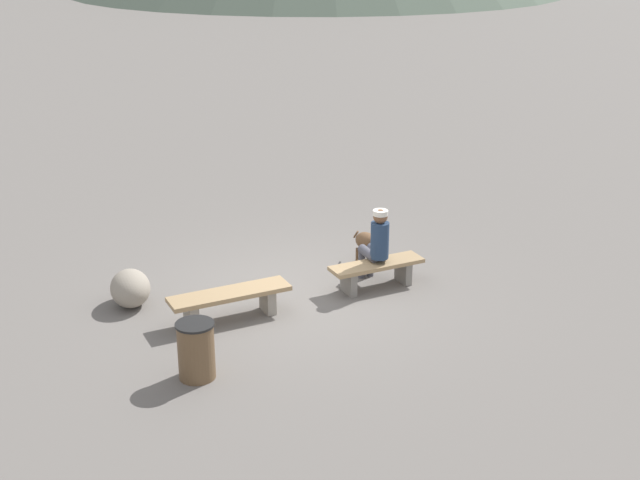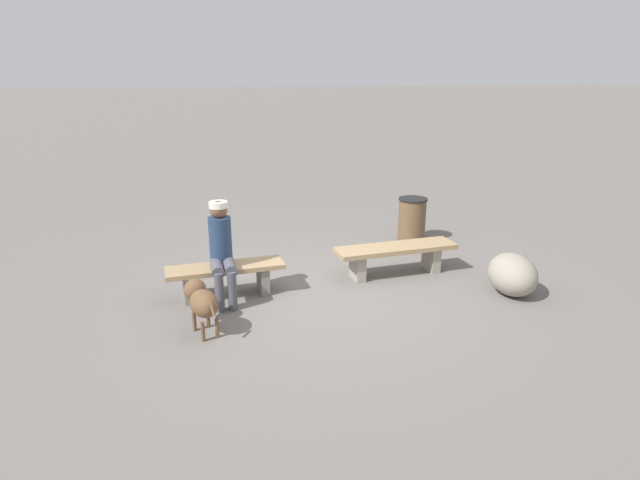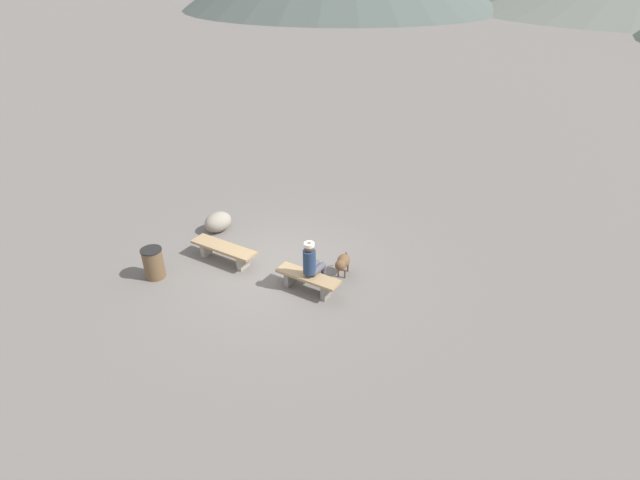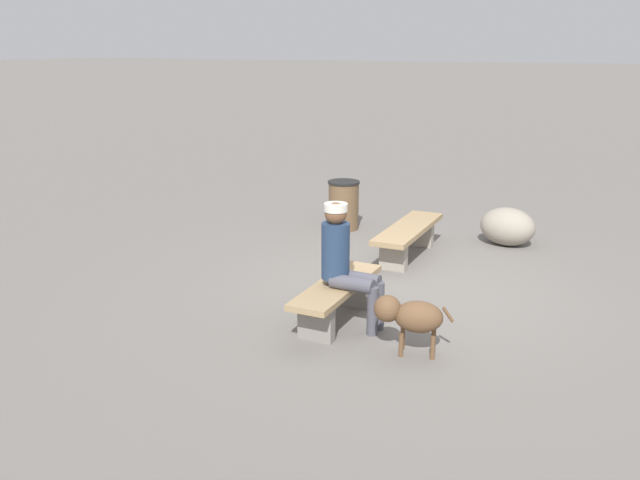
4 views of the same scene
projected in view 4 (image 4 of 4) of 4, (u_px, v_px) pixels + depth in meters
The scene contains 7 objects.
ground at pixel (404, 294), 7.87m from camera, with size 210.00×210.00×0.06m, color slate.
bench_left at pixel (408, 235), 9.04m from camera, with size 1.77×0.46×0.43m.
bench_right at pixel (337, 295), 6.92m from camera, with size 1.51×0.42×0.42m.
seated_person at pixel (345, 258), 6.72m from camera, with size 0.33×0.65×1.29m.
dog at pixel (410, 315), 6.18m from camera, with size 0.40×0.73×0.56m.
trash_bin at pixel (344, 205), 10.43m from camera, with size 0.49×0.49×0.76m.
boulder at pixel (508, 227), 9.61m from camera, with size 0.59×0.79×0.55m, color gray.
Camera 4 is at (7.09, 2.27, 2.78)m, focal length 37.67 mm.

